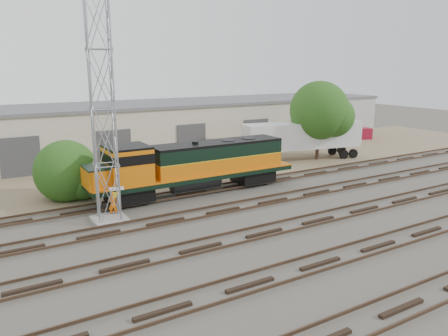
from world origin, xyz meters
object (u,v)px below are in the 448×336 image
worker (113,204)px  semi_trailer (305,136)px  locomotive (192,165)px  signal_tower (103,113)px

worker → semi_trailer: bearing=-144.1°
locomotive → signal_tower: bearing=-160.3°
locomotive → worker: 6.81m
worker → locomotive: bearing=-146.1°
semi_trailer → worker: bearing=-150.8°
signal_tower → semi_trailer: signal_tower is taller
locomotive → semi_trailer: 15.90m
locomotive → signal_tower: (-6.86, -2.45, 4.33)m
signal_tower → locomotive: bearing=19.7°
worker → semi_trailer: size_ratio=0.13×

